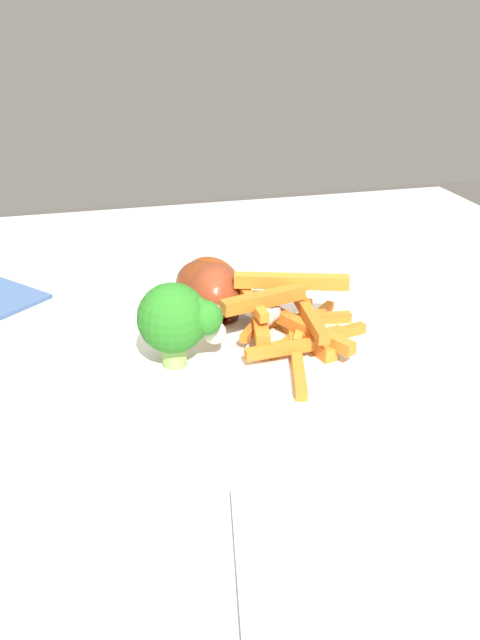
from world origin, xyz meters
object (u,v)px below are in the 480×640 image
object	(u,v)px
broccoli_floret_front	(176,318)
chicken_drumstick_extra	(215,294)
dining_table	(196,433)
dinner_plate	(240,347)
chicken_drumstick_near	(212,289)
chicken_drumstick_far	(215,286)
carrot_fries_pile	(291,320)
fork	(253,624)

from	to	relation	value
broccoli_floret_front	chicken_drumstick_extra	distance (m)	0.09
dining_table	broccoli_floret_front	xyz separation A→B (m)	(-0.02, -0.06, 0.16)
dinner_plate	chicken_drumstick_near	world-z (taller)	chicken_drumstick_near
chicken_drumstick_far	dining_table	bearing A→B (deg)	-130.07
dining_table	broccoli_floret_front	world-z (taller)	broccoli_floret_front
carrot_fries_pile	fork	xyz separation A→B (m)	(-0.11, -0.26, -0.03)
carrot_fries_pile	dining_table	bearing A→B (deg)	154.32
dining_table	fork	size ratio (longest dim) A/B	5.32
broccoli_floret_front	dinner_plate	bearing A→B (deg)	24.27
chicken_drumstick_extra	chicken_drumstick_near	bearing A→B (deg)	89.75
carrot_fries_pile	fork	size ratio (longest dim) A/B	0.85
dining_table	chicken_drumstick_extra	distance (m)	0.14
carrot_fries_pile	fork	world-z (taller)	carrot_fries_pile
carrot_fries_pile	chicken_drumstick_extra	bearing A→B (deg)	135.33
dinner_plate	chicken_drumstick_near	bearing A→B (deg)	100.79
dining_table	broccoli_floret_front	size ratio (longest dim) A/B	14.47
broccoli_floret_front	chicken_drumstick_near	world-z (taller)	broccoli_floret_front
chicken_drumstick_near	chicken_drumstick_extra	xyz separation A→B (m)	(-0.00, -0.01, 0.00)
chicken_drumstick_near	fork	world-z (taller)	chicken_drumstick_near
chicken_drumstick_near	carrot_fries_pile	bearing A→B (deg)	-51.00
carrot_fries_pile	chicken_drumstick_near	distance (m)	0.09
carrot_fries_pile	chicken_drumstick_far	bearing A→B (deg)	124.14
broccoli_floret_front	chicken_drumstick_extra	xyz separation A→B (m)	(0.05, 0.07, -0.02)
dinner_plate	fork	bearing A→B (deg)	-103.08
carrot_fries_pile	chicken_drumstick_extra	distance (m)	0.08
dinner_plate	carrot_fries_pile	distance (m)	0.05
dinner_plate	chicken_drumstick_far	world-z (taller)	chicken_drumstick_far
fork	chicken_drumstick_extra	bearing A→B (deg)	1.71
broccoli_floret_front	chicken_drumstick_far	size ratio (longest dim) A/B	0.60
broccoli_floret_front	chicken_drumstick_near	size ratio (longest dim) A/B	0.57
chicken_drumstick_near	chicken_drumstick_far	bearing A→B (deg)	50.28
chicken_drumstick_extra	fork	distance (m)	0.32
dining_table	chicken_drumstick_near	xyz separation A→B (m)	(0.02, 0.03, 0.14)
chicken_drumstick_extra	fork	xyz separation A→B (m)	(-0.05, -0.32, -0.03)
broccoli_floret_front	chicken_drumstick_far	bearing A→B (deg)	61.18
chicken_drumstick_far	chicken_drumstick_extra	size ratio (longest dim) A/B	0.95
dining_table	chicken_drumstick_near	size ratio (longest dim) A/B	8.22
fork	carrot_fries_pile	bearing A→B (deg)	-11.21
dinner_plate	carrot_fries_pile	world-z (taller)	carrot_fries_pile
broccoli_floret_front	chicken_drumstick_far	world-z (taller)	broccoli_floret_front
dining_table	chicken_drumstick_far	distance (m)	0.15
broccoli_floret_front	dining_table	bearing A→B (deg)	69.57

